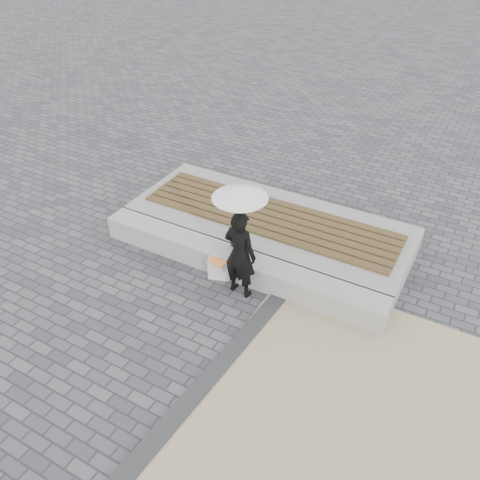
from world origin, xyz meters
name	(u,v)px	position (x,y,z in m)	size (l,w,h in m)	color
ground	(181,336)	(0.00, 0.00, 0.00)	(80.00, 80.00, 0.00)	#4F5055
terrazzo_zone	(396,471)	(3.20, -0.50, 0.01)	(5.00, 5.00, 0.02)	tan
edging_band	(207,381)	(0.75, -0.50, 0.02)	(0.25, 5.20, 0.04)	#313133
seating_ledge	(236,263)	(0.00, 1.60, 0.20)	(5.00, 0.45, 0.40)	#979792
timber_platform	(269,227)	(0.00, 2.80, 0.20)	(5.00, 2.00, 0.40)	gray
timber_decking	(269,217)	(0.00, 2.80, 0.42)	(4.60, 1.20, 0.04)	brown
woman	(240,254)	(0.28, 1.23, 0.74)	(0.54, 0.35, 1.48)	black
parasol	(240,192)	(0.28, 1.23, 1.81)	(0.79, 0.79, 1.01)	#A2A1A5
handbag	(241,243)	(0.01, 1.74, 0.53)	(0.37, 0.13, 0.26)	black
canvas_tote	(219,269)	(-0.18, 1.36, 0.19)	(0.35, 0.15, 0.37)	silver
magazine	(217,261)	(-0.18, 1.31, 0.38)	(0.29, 0.21, 0.01)	red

